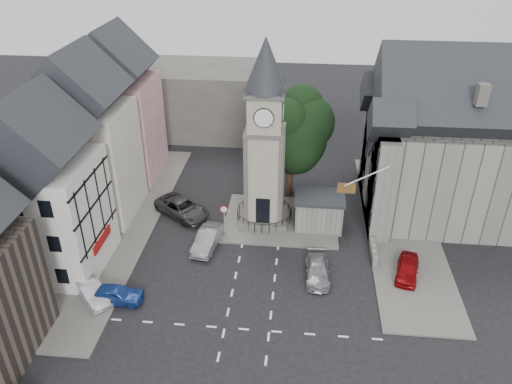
# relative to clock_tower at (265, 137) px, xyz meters

# --- Properties ---
(ground) EXTENTS (120.00, 120.00, 0.00)m
(ground) POSITION_rel_clock_tower_xyz_m (0.00, -7.99, -8.12)
(ground) COLOR black
(ground) RESTS_ON ground
(pavement_west) EXTENTS (6.00, 30.00, 0.14)m
(pavement_west) POSITION_rel_clock_tower_xyz_m (-12.50, -1.99, -8.05)
(pavement_west) COLOR #595651
(pavement_west) RESTS_ON ground
(pavement_east) EXTENTS (6.00, 26.00, 0.14)m
(pavement_east) POSITION_rel_clock_tower_xyz_m (12.00, 0.01, -8.05)
(pavement_east) COLOR #595651
(pavement_east) RESTS_ON ground
(central_island) EXTENTS (10.00, 8.00, 0.16)m
(central_island) POSITION_rel_clock_tower_xyz_m (1.50, 0.01, -8.04)
(central_island) COLOR #595651
(central_island) RESTS_ON ground
(road_markings) EXTENTS (20.00, 8.00, 0.01)m
(road_markings) POSITION_rel_clock_tower_xyz_m (0.00, -13.49, -8.12)
(road_markings) COLOR silver
(road_markings) RESTS_ON ground
(clock_tower) EXTENTS (4.86, 4.86, 16.25)m
(clock_tower) POSITION_rel_clock_tower_xyz_m (0.00, 0.00, 0.00)
(clock_tower) COLOR #4C4944
(clock_tower) RESTS_ON ground
(stone_shelter) EXTENTS (4.30, 3.30, 3.08)m
(stone_shelter) POSITION_rel_clock_tower_xyz_m (4.80, -0.49, -6.57)
(stone_shelter) COLOR slate
(stone_shelter) RESTS_ON ground
(town_tree) EXTENTS (7.20, 7.20, 10.80)m
(town_tree) POSITION_rel_clock_tower_xyz_m (2.00, 5.01, -1.15)
(town_tree) COLOR black
(town_tree) RESTS_ON ground
(warning_sign_post) EXTENTS (0.70, 0.19, 2.85)m
(warning_sign_post) POSITION_rel_clock_tower_xyz_m (-3.20, -2.56, -6.09)
(warning_sign_post) COLOR black
(warning_sign_post) RESTS_ON ground
(terrace_pink) EXTENTS (8.10, 7.60, 12.80)m
(terrace_pink) POSITION_rel_clock_tower_xyz_m (-15.50, 8.01, -1.54)
(terrace_pink) COLOR #B67D85
(terrace_pink) RESTS_ON ground
(terrace_cream) EXTENTS (8.10, 7.60, 12.80)m
(terrace_cream) POSITION_rel_clock_tower_xyz_m (-15.50, 0.01, -1.54)
(terrace_cream) COLOR beige
(terrace_cream) RESTS_ON ground
(terrace_tudor) EXTENTS (8.10, 7.60, 12.00)m
(terrace_tudor) POSITION_rel_clock_tower_xyz_m (-15.50, -7.99, -1.93)
(terrace_tudor) COLOR silver
(terrace_tudor) RESTS_ON ground
(backdrop_west) EXTENTS (20.00, 10.00, 8.00)m
(backdrop_west) POSITION_rel_clock_tower_xyz_m (-12.00, 20.01, -4.12)
(backdrop_west) COLOR #4C4944
(backdrop_west) RESTS_ON ground
(east_building) EXTENTS (14.40, 11.40, 12.60)m
(east_building) POSITION_rel_clock_tower_xyz_m (15.59, 3.01, -1.86)
(east_building) COLOR slate
(east_building) RESTS_ON ground
(east_boundary_wall) EXTENTS (0.40, 16.00, 0.90)m
(east_boundary_wall) POSITION_rel_clock_tower_xyz_m (9.20, 2.01, -7.67)
(east_boundary_wall) COLOR slate
(east_boundary_wall) RESTS_ON ground
(flagpole) EXTENTS (3.68, 0.10, 2.74)m
(flagpole) POSITION_rel_clock_tower_xyz_m (8.00, -3.99, -1.12)
(flagpole) COLOR white
(flagpole) RESTS_ON ground
(car_west_blue) EXTENTS (4.07, 1.82, 1.36)m
(car_west_blue) POSITION_rel_clock_tower_xyz_m (-9.61, -11.73, -7.44)
(car_west_blue) COLOR navy
(car_west_blue) RESTS_ON ground
(car_west_silver) EXTENTS (3.96, 3.91, 1.36)m
(car_west_silver) POSITION_rel_clock_tower_xyz_m (-11.50, -11.53, -7.44)
(car_west_silver) COLOR #B2B4BB
(car_west_silver) RESTS_ON ground
(car_west_grey) EXTENTS (6.01, 5.32, 1.54)m
(car_west_grey) POSITION_rel_clock_tower_xyz_m (-7.50, 0.01, -7.35)
(car_west_grey) COLOR #303133
(car_west_grey) RESTS_ON ground
(car_island_silver) EXTENTS (2.20, 4.67, 1.48)m
(car_island_silver) POSITION_rel_clock_tower_xyz_m (-4.31, -4.50, -7.38)
(car_island_silver) COLOR gray
(car_island_silver) RESTS_ON ground
(car_island_east) EXTENTS (1.91, 4.37, 1.25)m
(car_island_east) POSITION_rel_clock_tower_xyz_m (4.70, -7.49, -7.49)
(car_island_east) COLOR gray
(car_island_east) RESTS_ON ground
(car_east_red) EXTENTS (2.47, 4.19, 1.34)m
(car_east_red) POSITION_rel_clock_tower_xyz_m (11.50, -6.70, -7.45)
(car_east_red) COLOR maroon
(car_east_red) RESTS_ON ground
(pedestrian) EXTENTS (0.67, 0.59, 1.53)m
(pedestrian) POSITION_rel_clock_tower_xyz_m (11.50, -0.98, -7.36)
(pedestrian) COLOR #AD9C8F
(pedestrian) RESTS_ON ground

